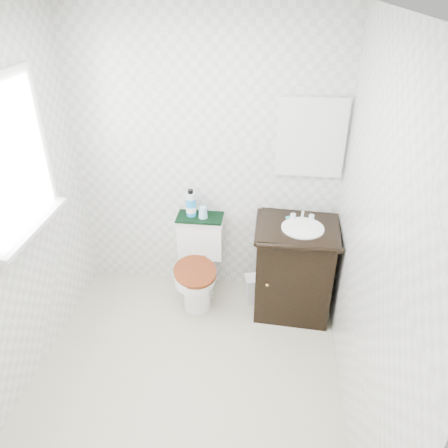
% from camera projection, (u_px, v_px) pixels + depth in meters
% --- Properties ---
extents(floor, '(2.40, 2.40, 0.00)m').
position_uv_depth(floor, '(185.00, 382.00, 3.12)').
color(floor, beige).
rests_on(floor, ground).
extents(ceiling, '(2.40, 2.40, 0.00)m').
position_uv_depth(ceiling, '(161.00, 11.00, 1.92)').
color(ceiling, silver).
rests_on(ceiling, wall_back).
extents(wall_back, '(2.40, 0.00, 2.40)m').
position_uv_depth(wall_back, '(207.00, 163.00, 3.55)').
color(wall_back, silver).
rests_on(wall_back, ground).
extents(wall_front, '(2.40, 0.00, 2.40)m').
position_uv_depth(wall_front, '(102.00, 428.00, 1.49)').
color(wall_front, silver).
rests_on(wall_front, ground).
extents(wall_right, '(0.00, 2.40, 2.40)m').
position_uv_depth(wall_right, '(371.00, 253.00, 2.41)').
color(wall_right, silver).
rests_on(wall_right, ground).
extents(window, '(0.02, 0.70, 0.90)m').
position_uv_depth(window, '(9.00, 160.00, 2.67)').
color(window, white).
rests_on(window, wall_left).
extents(mirror, '(0.50, 0.02, 0.60)m').
position_uv_depth(mirror, '(311.00, 138.00, 3.32)').
color(mirror, silver).
rests_on(mirror, wall_back).
extents(toilet, '(0.44, 0.65, 0.74)m').
position_uv_depth(toilet, '(199.00, 266.00, 3.80)').
color(toilet, white).
rests_on(toilet, floor).
extents(vanity, '(0.67, 0.58, 0.92)m').
position_uv_depth(vanity, '(295.00, 267.00, 3.61)').
color(vanity, black).
rests_on(vanity, floor).
extents(trash_bin, '(0.21, 0.19, 0.26)m').
position_uv_depth(trash_bin, '(255.00, 289.00, 3.83)').
color(trash_bin, silver).
rests_on(trash_bin, floor).
extents(towel, '(0.39, 0.22, 0.02)m').
position_uv_depth(towel, '(200.00, 217.00, 3.69)').
color(towel, black).
rests_on(towel, toilet).
extents(mouthwash_bottle, '(0.08, 0.08, 0.24)m').
position_uv_depth(mouthwash_bottle, '(191.00, 204.00, 3.65)').
color(mouthwash_bottle, '#1C95EE').
rests_on(mouthwash_bottle, towel).
extents(cup, '(0.08, 0.08, 0.10)m').
position_uv_depth(cup, '(203.00, 212.00, 3.65)').
color(cup, '#93D3F2').
rests_on(cup, towel).
extents(soap_bar, '(0.08, 0.05, 0.02)m').
position_uv_depth(soap_bar, '(290.00, 217.00, 3.52)').
color(soap_bar, '#187772').
rests_on(soap_bar, vanity).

